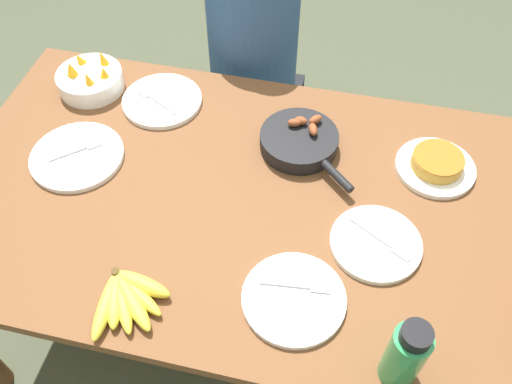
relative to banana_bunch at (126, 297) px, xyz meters
The scene contains 12 objects.
ground_plane 0.86m from the banana_bunch, 58.06° to the left, with size 14.00×14.00×0.00m, color #474C38.
dining_table 0.45m from the banana_bunch, 58.06° to the left, with size 1.74×0.98×0.72m.
banana_bunch is the anchor object (origin of this frame).
skillet 0.66m from the banana_bunch, 61.91° to the left, with size 0.29×0.28×0.08m.
frittata_plate_center 0.92m from the banana_bunch, 39.84° to the left, with size 0.23×0.23×0.05m.
empty_plate_near_front 0.63m from the banana_bunch, 27.34° to the left, with size 0.23×0.23×0.02m.
empty_plate_far_left 0.51m from the banana_bunch, 127.86° to the left, with size 0.27×0.27×0.02m.
empty_plate_far_right 0.70m from the banana_bunch, 102.29° to the left, with size 0.25×0.25×0.02m.
empty_plate_mid_edge 0.40m from the banana_bunch, 13.10° to the left, with size 0.25×0.25×0.02m.
fruit_bowl_mango 0.80m from the banana_bunch, 119.49° to the left, with size 0.21×0.21×0.12m.
water_bottle 0.64m from the banana_bunch, ahead, with size 0.08×0.08×0.21m.
person_figure 1.09m from the banana_bunch, 86.83° to the left, with size 0.35×0.35×1.24m.
Camera 1 is at (0.20, -0.89, 1.89)m, focal length 38.00 mm.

